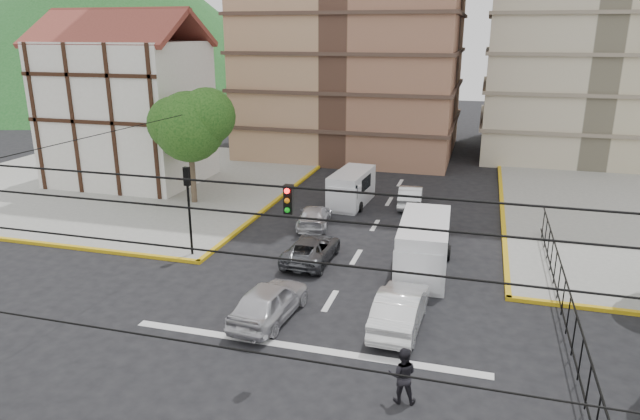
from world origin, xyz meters
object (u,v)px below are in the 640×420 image
(traffic_light_nw, at_px, (188,196))
(van_right_lane, at_px, (423,249))
(van_left_lane, at_px, (351,189))
(car_silver_front_left, at_px, (269,301))
(pedestrian_crosswalk, at_px, (402,375))
(car_white_front_right, at_px, (400,308))

(traffic_light_nw, xyz_separation_m, van_right_lane, (11.13, 1.06, -1.91))
(van_left_lane, bearing_deg, car_silver_front_left, -84.13)
(traffic_light_nw, bearing_deg, pedestrian_crosswalk, -36.81)
(van_right_lane, height_order, car_silver_front_left, van_right_lane)
(traffic_light_nw, distance_m, car_white_front_right, 11.85)
(van_right_lane, height_order, van_left_lane, van_right_lane)
(van_right_lane, relative_size, van_left_lane, 1.13)
(pedestrian_crosswalk, bearing_deg, car_silver_front_left, -40.76)
(traffic_light_nw, xyz_separation_m, car_white_front_right, (10.86, -4.13, -2.35))
(car_silver_front_left, xyz_separation_m, car_white_front_right, (4.92, 0.81, 0.00))
(car_silver_front_left, bearing_deg, van_left_lane, -82.95)
(van_left_lane, height_order, car_silver_front_left, van_left_lane)
(car_silver_front_left, distance_m, pedestrian_crosswalk, 6.77)
(van_right_lane, bearing_deg, traffic_light_nw, -176.94)
(van_left_lane, bearing_deg, pedestrian_crosswalk, -68.27)
(van_left_lane, bearing_deg, traffic_light_nw, -112.93)
(traffic_light_nw, height_order, car_silver_front_left, traffic_light_nw)
(van_right_lane, distance_m, pedestrian_crosswalk, 9.74)
(van_right_lane, distance_m, van_left_lane, 11.16)
(traffic_light_nw, relative_size, car_silver_front_left, 0.99)
(car_silver_front_left, height_order, pedestrian_crosswalk, pedestrian_crosswalk)
(van_right_lane, height_order, pedestrian_crosswalk, van_right_lane)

